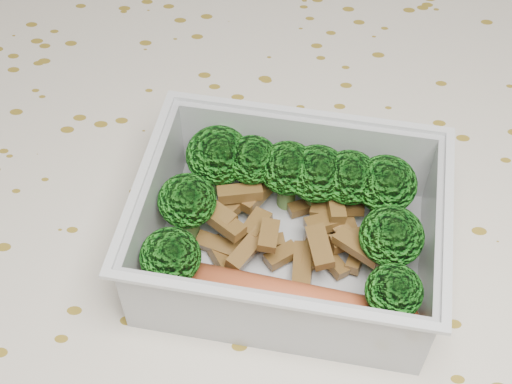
{
  "coord_description": "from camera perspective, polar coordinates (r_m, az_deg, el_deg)",
  "views": [
    {
      "loc": [
        0.01,
        -0.27,
        1.13
      ],
      "look_at": [
        -0.0,
        -0.0,
        0.78
      ],
      "focal_mm": 50.0,
      "sensor_mm": 36.0,
      "label": 1
    }
  ],
  "objects": [
    {
      "name": "dining_table",
      "position": [
        0.54,
        0.45,
        -7.59
      ],
      "size": [
        1.4,
        0.9,
        0.75
      ],
      "color": "brown",
      "rests_on": "ground"
    },
    {
      "name": "broccoli_florets",
      "position": [
        0.42,
        3.09,
        -0.31
      ],
      "size": [
        0.16,
        0.13,
        0.05
      ],
      "color": "#608C3F",
      "rests_on": "lunch_container"
    },
    {
      "name": "tablecloth",
      "position": [
        0.49,
        0.49,
        -4.59
      ],
      "size": [
        1.46,
        0.96,
        0.19
      ],
      "color": "silver",
      "rests_on": "dining_table"
    },
    {
      "name": "meat_pile",
      "position": [
        0.43,
        2.6,
        -3.14
      ],
      "size": [
        0.11,
        0.08,
        0.03
      ],
      "color": "brown",
      "rests_on": "lunch_container"
    },
    {
      "name": "sausage",
      "position": [
        0.41,
        2.3,
        -8.59
      ],
      "size": [
        0.15,
        0.04,
        0.02
      ],
      "color": "#BE512C",
      "rests_on": "lunch_container"
    },
    {
      "name": "lunch_container",
      "position": [
        0.43,
        2.63,
        -3.68
      ],
      "size": [
        0.19,
        0.16,
        0.06
      ],
      "color": "silver",
      "rests_on": "tablecloth"
    }
  ]
}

